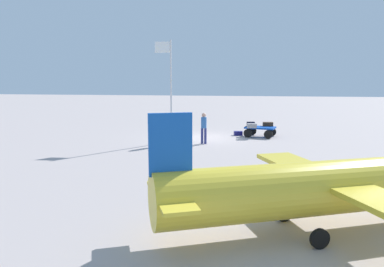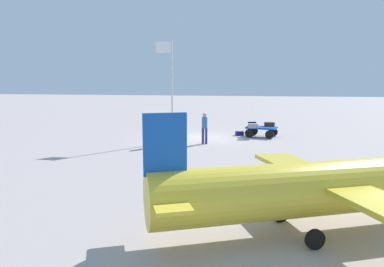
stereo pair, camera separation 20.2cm
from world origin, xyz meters
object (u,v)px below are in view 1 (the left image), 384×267
object	(u,v)px
luggage_cart	(260,130)
suitcase_grey	(268,124)
worker_trailing	(159,129)
worker_lead	(204,126)
suitcase_dark	(252,126)
suitcase_tan	(238,133)
flagpole	(169,82)
suitcase_navy	(251,124)
airplane_near	(345,185)

from	to	relation	value
luggage_cart	suitcase_grey	world-z (taller)	suitcase_grey
luggage_cart	worker_trailing	world-z (taller)	worker_trailing
luggage_cart	worker_lead	bearing A→B (deg)	45.28
suitcase_dark	worker_trailing	size ratio (longest dim) A/B	0.38
suitcase_dark	suitcase_tan	bearing A→B (deg)	-47.84
worker_lead	flagpole	bearing A→B (deg)	-9.38
suitcase_navy	airplane_near	world-z (taller)	airplane_near
suitcase_dark	flagpole	bearing A→B (deg)	25.23
worker_trailing	airplane_near	size ratio (longest dim) A/B	0.17
airplane_near	flagpole	xyz separation A→B (m)	(6.99, -11.56, 2.34)
worker_lead	airplane_near	distance (m)	12.26
suitcase_navy	flagpole	size ratio (longest dim) A/B	0.09
suitcase_tan	worker_trailing	world-z (taller)	worker_trailing
worker_trailing	luggage_cart	bearing A→B (deg)	-140.96
suitcase_navy	suitcase_grey	size ratio (longest dim) A/B	0.79
flagpole	luggage_cart	bearing A→B (deg)	-151.36
suitcase_tan	worker_trailing	xyz separation A→B (m)	(4.01, 4.71, 0.81)
worker_lead	worker_trailing	distance (m)	2.56
luggage_cart	flagpole	distance (m)	6.60
luggage_cart	worker_trailing	bearing A→B (deg)	39.04
luggage_cart	airplane_near	size ratio (longest dim) A/B	0.22
suitcase_tan	worker_lead	world-z (taller)	worker_lead
suitcase_navy	worker_lead	distance (m)	4.28
suitcase_dark	suitcase_grey	world-z (taller)	suitcase_dark
luggage_cart	flagpole	xyz separation A→B (m)	(5.17, 2.82, 2.97)
suitcase_tan	flagpole	xyz separation A→B (m)	(3.80, 3.17, 3.29)
worker_lead	airplane_near	world-z (taller)	airplane_near
luggage_cart	suitcase_navy	bearing A→B (deg)	-25.05
suitcase_tan	worker_lead	distance (m)	4.02
suitcase_dark	suitcase_tan	size ratio (longest dim) A/B	1.03
suitcase_dark	suitcase_grey	xyz separation A→B (m)	(-1.00, -1.09, -0.01)
suitcase_tan	luggage_cart	bearing A→B (deg)	165.99
suitcase_grey	luggage_cart	bearing A→B (deg)	42.98
luggage_cart	suitcase_tan	world-z (taller)	luggage_cart
worker_lead	flagpole	size ratio (longest dim) A/B	0.30
luggage_cart	suitcase_dark	distance (m)	0.85
suitcase_grey	airplane_near	xyz separation A→B (m)	(-1.31, 14.86, 0.33)
suitcase_tan	flagpole	size ratio (longest dim) A/B	0.10
suitcase_navy	luggage_cart	bearing A→B (deg)	154.95
worker_lead	luggage_cart	bearing A→B (deg)	-134.72
suitcase_navy	airplane_near	bearing A→B (deg)	99.28
suitcase_navy	suitcase_grey	xyz separation A→B (m)	(-1.08, -0.20, -0.01)
luggage_cart	airplane_near	xyz separation A→B (m)	(-1.82, 14.38, 0.63)
suitcase_grey	airplane_near	size ratio (longest dim) A/B	0.07
worker_lead	worker_trailing	bearing A→B (deg)	28.12
suitcase_grey	suitcase_tan	size ratio (longest dim) A/B	1.12
airplane_near	worker_lead	bearing A→B (deg)	-66.21
airplane_near	flagpole	size ratio (longest dim) A/B	1.59
suitcase_tan	suitcase_navy	bearing A→B (deg)	174.82
luggage_cart	suitcase_dark	size ratio (longest dim) A/B	3.36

